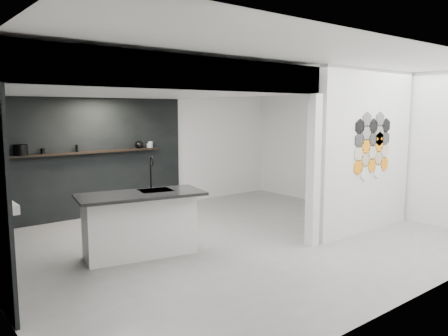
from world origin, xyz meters
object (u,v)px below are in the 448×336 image
Objects in this scene: glass_vase at (151,144)px; utensil_cup at (43,151)px; stockpot at (21,150)px; kettle at (139,145)px; glass_bowl at (150,145)px; bottle_dark at (77,148)px; partition_panel at (367,151)px; kitchen_island at (140,223)px.

glass_vase reaches higher than utensil_cup.
kettle is at bearing 0.00° from stockpot.
kettle is 1.39× the size of glass_bowl.
utensil_cup is (-0.62, 0.00, -0.02)m from bottle_dark.
glass_vase is at bearing 0.00° from glass_bowl.
partition_panel is 27.98× the size of utensil_cup.
partition_panel reaches higher than kitchen_island.
stockpot is at bearing 140.26° from partition_panel.
bottle_dark is (0.99, 0.00, -0.03)m from stockpot.
utensil_cup is (-1.94, 0.00, -0.02)m from kettle.
utensil_cup is (0.37, 0.00, -0.05)m from stockpot.
kettle is 0.27m from glass_vase.
partition_panel reaches higher than glass_vase.
glass_vase is 1.58m from bottle_dark.
stockpot is 0.37m from utensil_cup.
bottle_dark reaches higher than utensil_cup.
bottle_dark is (0.06, 2.62, 0.91)m from kitchen_island.
kettle is 1.94m from utensil_cup.
partition_panel is at bearing -61.52° from glass_bowl.
utensil_cup is at bearing 180.00° from bottle_dark.
stockpot is at bearing 180.00° from bottle_dark.
partition_panel is at bearing -61.77° from glass_vase.
stockpot is 2.31m from kettle.
kettle reaches higher than kitchen_island.
kitchen_island is 2.82m from utensil_cup.
glass_bowl is 0.03m from glass_vase.
bottle_dark reaches higher than glass_vase.
glass_vase is (0.27, 0.00, -0.01)m from kettle.
glass_vase is 2.21m from utensil_cup.
kitchen_island is at bearing -77.90° from utensil_cup.
kitchen_island is at bearing -91.37° from bottle_dark.
partition_panel reaches higher than stockpot.
stockpot is 2.36× the size of utensil_cup.
partition_panel is at bearing -6.91° from kitchen_island.
utensil_cup is at bearing 0.00° from stockpot.
utensil_cup is (-0.56, 2.62, 0.89)m from kitchen_island.
utensil_cup is at bearing 113.75° from kitchen_island.
kettle reaches higher than bottle_dark.
partition_panel is at bearing -46.58° from bottle_dark.
stockpot reaches higher than glass_vase.
glass_vase is at bearing 69.49° from kitchen_island.
kettle is (-2.34, 3.87, -0.01)m from partition_panel.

